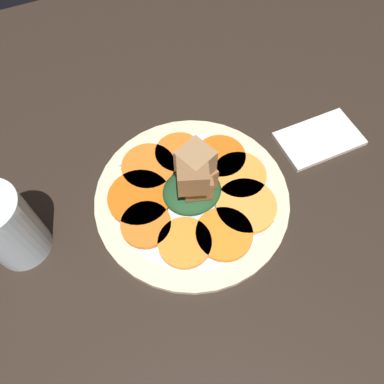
% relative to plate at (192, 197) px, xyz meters
% --- Properties ---
extents(table_slab, '(1.20, 1.20, 0.02)m').
position_rel_plate_xyz_m(table_slab, '(0.00, 0.00, -0.02)').
color(table_slab, black).
rests_on(table_slab, ground).
extents(plate, '(0.30, 0.30, 0.01)m').
position_rel_plate_xyz_m(plate, '(0.00, 0.00, 0.00)').
color(plate, beige).
rests_on(plate, table_slab).
extents(carrot_slice_0, '(0.07, 0.07, 0.01)m').
position_rel_plate_xyz_m(carrot_slice_0, '(0.08, 0.02, 0.01)').
color(carrot_slice_0, orange).
rests_on(carrot_slice_0, plate).
extents(carrot_slice_1, '(0.08, 0.08, 0.01)m').
position_rel_plate_xyz_m(carrot_slice_1, '(0.04, 0.07, 0.01)').
color(carrot_slice_1, orange).
rests_on(carrot_slice_1, plate).
extents(carrot_slice_2, '(0.08, 0.08, 0.01)m').
position_rel_plate_xyz_m(carrot_slice_2, '(-0.02, 0.08, 0.01)').
color(carrot_slice_2, orange).
rests_on(carrot_slice_2, plate).
extents(carrot_slice_3, '(0.09, 0.09, 0.01)m').
position_rel_plate_xyz_m(carrot_slice_3, '(-0.07, 0.05, 0.01)').
color(carrot_slice_3, '#F9963A').
rests_on(carrot_slice_3, plate).
extents(carrot_slice_4, '(0.08, 0.08, 0.01)m').
position_rel_plate_xyz_m(carrot_slice_4, '(-0.08, 0.00, 0.01)').
color(carrot_slice_4, orange).
rests_on(carrot_slice_4, plate).
extents(carrot_slice_5, '(0.08, 0.08, 0.01)m').
position_rel_plate_xyz_m(carrot_slice_5, '(-0.07, -0.04, 0.01)').
color(carrot_slice_5, '#D56013').
rests_on(carrot_slice_5, plate).
extents(carrot_slice_6, '(0.08, 0.08, 0.01)m').
position_rel_plate_xyz_m(carrot_slice_6, '(-0.01, -0.08, 0.01)').
color(carrot_slice_6, orange).
rests_on(carrot_slice_6, plate).
extents(carrot_slice_7, '(0.09, 0.09, 0.01)m').
position_rel_plate_xyz_m(carrot_slice_7, '(0.04, -0.07, 0.01)').
color(carrot_slice_7, orange).
rests_on(carrot_slice_7, plate).
extents(carrot_slice_8, '(0.10, 0.10, 0.01)m').
position_rel_plate_xyz_m(carrot_slice_8, '(0.08, -0.03, 0.01)').
color(carrot_slice_8, '#D45F13').
rests_on(carrot_slice_8, plate).
extents(center_pile, '(0.09, 0.08, 0.11)m').
position_rel_plate_xyz_m(center_pile, '(-0.00, 0.00, 0.05)').
color(center_pile, '#1E4723').
rests_on(center_pile, plate).
extents(fork, '(0.17, 0.08, 0.00)m').
position_rel_plate_xyz_m(fork, '(-0.00, -0.07, 0.01)').
color(fork, silver).
rests_on(fork, plate).
extents(water_glass, '(0.08, 0.08, 0.13)m').
position_rel_plate_xyz_m(water_glass, '(0.25, -0.03, 0.06)').
color(water_glass, silver).
rests_on(water_glass, table_slab).
extents(napkin, '(0.14, 0.08, 0.01)m').
position_rel_plate_xyz_m(napkin, '(-0.24, -0.02, -0.00)').
color(napkin, silver).
rests_on(napkin, table_slab).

